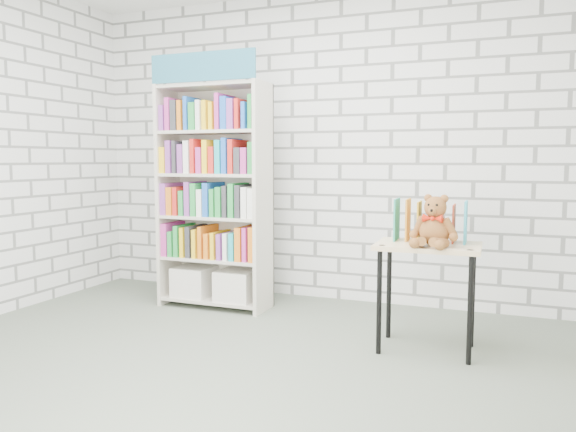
% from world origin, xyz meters
% --- Properties ---
extents(ground, '(4.50, 4.50, 0.00)m').
position_xyz_m(ground, '(0.00, 0.00, 0.00)').
color(ground, '#545D4F').
rests_on(ground, ground).
extents(room_shell, '(4.52, 4.02, 2.81)m').
position_xyz_m(room_shell, '(0.00, 0.00, 1.78)').
color(room_shell, silver).
rests_on(room_shell, ground).
extents(bookshelf, '(0.97, 0.38, 2.17)m').
position_xyz_m(bookshelf, '(-0.71, 1.36, 0.99)').
color(bookshelf, beige).
rests_on(bookshelf, ground).
extents(display_table, '(0.69, 0.49, 0.73)m').
position_xyz_m(display_table, '(1.18, 0.86, 0.63)').
color(display_table, '#DCBA84').
rests_on(display_table, ground).
extents(table_books, '(0.48, 0.22, 0.28)m').
position_xyz_m(table_books, '(1.18, 0.97, 0.87)').
color(table_books, teal).
rests_on(table_books, display_table).
extents(teddy_bear, '(0.31, 0.30, 0.34)m').
position_xyz_m(teddy_bear, '(1.23, 0.76, 0.87)').
color(teddy_bear, brown).
rests_on(teddy_bear, display_table).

